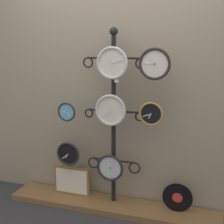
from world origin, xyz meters
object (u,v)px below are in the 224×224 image
at_px(display_stand, 114,144).
at_px(clock_bottom_center, 110,168).
at_px(clock_top_right, 155,64).
at_px(clock_top_center, 112,63).
at_px(clock_middle_left, 67,112).
at_px(vinyl_record, 177,198).
at_px(clock_middle_right, 151,114).
at_px(clock_bottom_left, 68,154).
at_px(clock_middle_center, 111,110).
at_px(picture_frame, 72,181).

relative_size(display_stand, clock_bottom_center, 6.57).
bearing_deg(clock_top_right, clock_top_center, -179.65).
bearing_deg(clock_middle_left, vinyl_record, 4.14).
bearing_deg(display_stand, vinyl_record, -1.91).
height_order(display_stand, clock_middle_right, display_stand).
height_order(display_stand, vinyl_record, display_stand).
bearing_deg(clock_bottom_left, clock_top_right, -1.10).
distance_m(display_stand, clock_top_center, 0.82).
bearing_deg(display_stand, clock_middle_right, -14.18).
xyz_separation_m(display_stand, clock_bottom_left, (-0.47, -0.09, -0.13)).
relative_size(display_stand, clock_middle_left, 9.35).
relative_size(clock_middle_right, clock_bottom_center, 0.82).
xyz_separation_m(clock_middle_center, clock_bottom_left, (-0.47, 0.00, -0.50)).
distance_m(clock_top_right, vinyl_record, 1.32).
xyz_separation_m(clock_middle_center, picture_frame, (-0.48, 0.08, -0.83)).
bearing_deg(clock_middle_right, clock_middle_left, -179.78).
xyz_separation_m(display_stand, clock_middle_center, (0.00, -0.09, 0.37)).
height_order(clock_top_center, clock_bottom_left, clock_top_center).
bearing_deg(display_stand, clock_bottom_left, -169.60).
bearing_deg(clock_bottom_left, display_stand, 10.40).
distance_m(clock_middle_center, vinyl_record, 1.07).
xyz_separation_m(clock_middle_right, picture_frame, (-0.87, 0.08, -0.83)).
relative_size(clock_top_center, picture_frame, 0.75).
bearing_deg(vinyl_record, clock_bottom_center, -174.56).
xyz_separation_m(clock_middle_center, vinyl_record, (0.66, 0.07, -0.84)).
bearing_deg(picture_frame, display_stand, 1.88).
bearing_deg(picture_frame, clock_bottom_left, -86.15).
relative_size(clock_middle_right, picture_frame, 0.56).
distance_m(clock_middle_right, clock_bottom_left, 1.00).
relative_size(clock_middle_left, clock_middle_center, 0.63).
bearing_deg(clock_top_center, clock_middle_center, 137.31).
relative_size(clock_middle_center, clock_bottom_left, 1.20).
xyz_separation_m(clock_top_right, clock_bottom_left, (-0.89, 0.02, -0.95)).
relative_size(clock_top_center, clock_middle_left, 1.57).
height_order(display_stand, clock_bottom_left, display_stand).
bearing_deg(clock_top_right, display_stand, 166.13).
bearing_deg(clock_middle_left, clock_top_right, 0.03).
xyz_separation_m(clock_bottom_left, picture_frame, (-0.00, 0.07, -0.33)).
height_order(clock_bottom_center, picture_frame, clock_bottom_center).
relative_size(clock_middle_left, clock_bottom_left, 0.76).
bearing_deg(vinyl_record, clock_middle_right, -163.63).
distance_m(display_stand, clock_bottom_left, 0.50).
relative_size(clock_bottom_left, picture_frame, 0.64).
bearing_deg(clock_top_center, clock_bottom_left, 177.73).
height_order(clock_middle_center, vinyl_record, clock_middle_center).
distance_m(clock_top_right, clock_middle_left, 1.01).
distance_m(display_stand, clock_middle_right, 0.54).
bearing_deg(clock_bottom_center, clock_middle_center, -21.55).
bearing_deg(clock_bottom_center, picture_frame, 171.40).
bearing_deg(vinyl_record, clock_top_right, -161.72).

